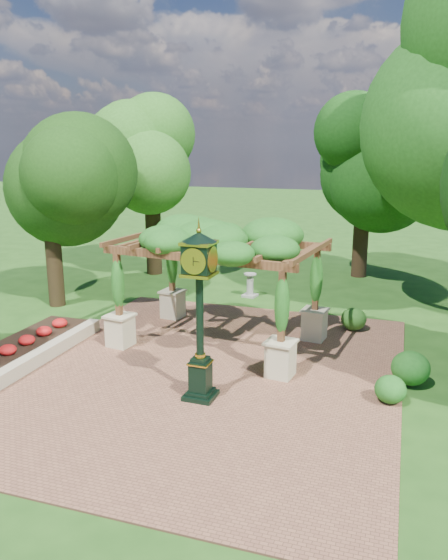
% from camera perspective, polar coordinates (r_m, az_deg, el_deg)
% --- Properties ---
extents(ground, '(120.00, 120.00, 0.00)m').
position_cam_1_polar(ground, '(13.95, -3.29, -11.22)').
color(ground, '#1E4714').
rests_on(ground, ground).
extents(brick_plaza, '(10.00, 12.00, 0.04)m').
position_cam_1_polar(brick_plaza, '(14.79, -1.85, -9.58)').
color(brick_plaza, brown).
rests_on(brick_plaza, ground).
extents(border_wall, '(0.35, 5.00, 0.40)m').
position_cam_1_polar(border_wall, '(16.39, -17.89, -7.18)').
color(border_wall, '#C6B793').
rests_on(border_wall, ground).
extents(flower_bed, '(1.50, 5.00, 0.36)m').
position_cam_1_polar(flower_bed, '(16.93, -20.37, -6.79)').
color(flower_bed, red).
rests_on(flower_bed, ground).
extents(pedestal_clock, '(0.83, 0.83, 4.10)m').
position_cam_1_polar(pedestal_clock, '(12.51, -2.57, -2.19)').
color(pedestal_clock, black).
rests_on(pedestal_clock, brick_plaza).
extents(pergola, '(6.32, 4.42, 3.71)m').
position_cam_1_polar(pergola, '(16.00, -0.57, 3.62)').
color(pergola, beige).
rests_on(pergola, brick_plaza).
extents(sundial, '(0.60, 0.60, 0.95)m').
position_cam_1_polar(sundial, '(21.71, 2.73, -0.68)').
color(sundial, '#96968E').
rests_on(sundial, ground).
extents(shrub_front, '(0.90, 0.90, 0.66)m').
position_cam_1_polar(shrub_front, '(13.58, 17.00, -10.87)').
color(shrub_front, '#1D5A19').
rests_on(shrub_front, brick_plaza).
extents(shrub_mid, '(1.24, 1.24, 0.86)m').
position_cam_1_polar(shrub_mid, '(14.65, 18.91, -8.71)').
color(shrub_mid, '#1D5818').
rests_on(shrub_mid, brick_plaza).
extents(shrub_back, '(1.06, 1.06, 0.73)m').
position_cam_1_polar(shrub_back, '(18.26, 13.40, -4.00)').
color(shrub_back, '#265618').
rests_on(shrub_back, brick_plaza).
extents(tree_west_near, '(3.97, 3.97, 6.98)m').
position_cam_1_polar(tree_west_near, '(20.81, -17.94, 10.23)').
color(tree_west_near, '#302313').
rests_on(tree_west_near, ground).
extents(tree_west_far, '(4.00, 4.00, 8.30)m').
position_cam_1_polar(tree_west_far, '(25.18, -7.66, 13.36)').
color(tree_west_far, black).
rests_on(tree_west_far, ground).
extents(tree_north, '(4.21, 4.21, 7.65)m').
position_cam_1_polar(tree_north, '(25.19, 14.57, 12.06)').
color(tree_north, '#332214').
rests_on(tree_north, ground).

